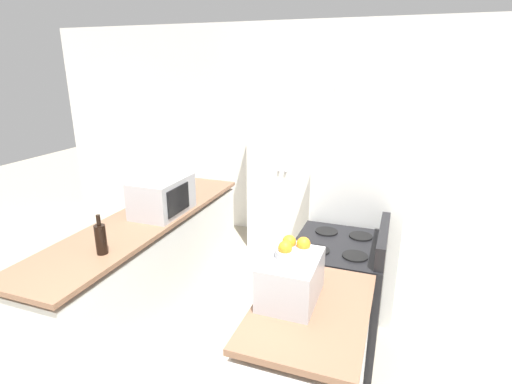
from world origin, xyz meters
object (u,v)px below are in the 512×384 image
object	(u,v)px
stove	(336,297)
wine_bottle	(101,239)
refrigerator	(359,207)
fruit_bowl	(294,250)
pantry_cabinet	(289,165)
toaster_oven	(291,278)
microwave	(162,196)

from	to	relation	value
stove	wine_bottle	bearing A→B (deg)	-154.41
refrigerator	fruit_bowl	size ratio (longest dim) A/B	8.86
pantry_cabinet	refrigerator	xyz separation A→B (m)	(0.91, -0.96, -0.08)
stove	refrigerator	xyz separation A→B (m)	(0.05, 0.78, 0.46)
pantry_cabinet	toaster_oven	bearing A→B (deg)	-74.14
stove	fruit_bowl	distance (m)	1.08
pantry_cabinet	refrigerator	distance (m)	1.32
pantry_cabinet	stove	bearing A→B (deg)	-63.43
refrigerator	wine_bottle	bearing A→B (deg)	-135.90
stove	toaster_oven	size ratio (longest dim) A/B	2.64
refrigerator	wine_bottle	world-z (taller)	refrigerator
refrigerator	fruit_bowl	bearing A→B (deg)	-96.90
toaster_oven	wine_bottle	bearing A→B (deg)	176.42
pantry_cabinet	fruit_bowl	xyz separation A→B (m)	(0.73, -2.51, 0.19)
refrigerator	stove	bearing A→B (deg)	-93.53
pantry_cabinet	refrigerator	bearing A→B (deg)	-46.26
stove	wine_bottle	size ratio (longest dim) A/B	3.78
refrigerator	toaster_oven	xyz separation A→B (m)	(-0.20, -1.58, 0.10)
wine_bottle	pantry_cabinet	bearing A→B (deg)	75.67
pantry_cabinet	wine_bottle	size ratio (longest dim) A/B	7.12
refrigerator	fruit_bowl	world-z (taller)	refrigerator
pantry_cabinet	microwave	xyz separation A→B (m)	(-0.66, -1.64, 0.06)
toaster_oven	stove	bearing A→B (deg)	79.54
stove	fruit_bowl	size ratio (longest dim) A/B	5.11
pantry_cabinet	microwave	world-z (taller)	pantry_cabinet
stove	pantry_cabinet	bearing A→B (deg)	116.57
pantry_cabinet	fruit_bowl	distance (m)	2.62
toaster_oven	fruit_bowl	bearing A→B (deg)	69.33
refrigerator	toaster_oven	bearing A→B (deg)	-97.06
stove	refrigerator	bearing A→B (deg)	86.47
microwave	refrigerator	bearing A→B (deg)	23.48
fruit_bowl	microwave	bearing A→B (deg)	147.86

